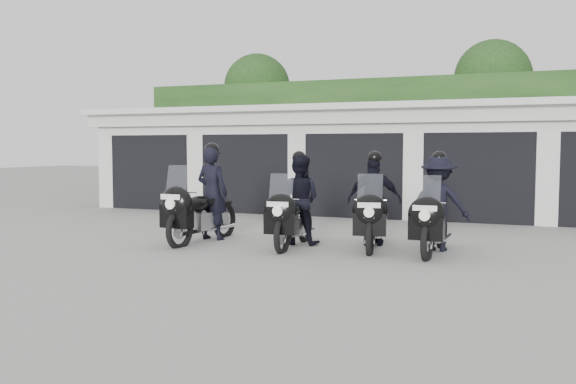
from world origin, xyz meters
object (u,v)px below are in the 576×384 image
(police_bike_a, at_px, (203,201))
(police_bike_d, at_px, (437,208))
(police_bike_c, at_px, (374,205))
(police_bike_b, at_px, (296,205))

(police_bike_a, height_order, police_bike_d, police_bike_a)
(police_bike_a, distance_m, police_bike_c, 3.29)
(police_bike_a, xyz_separation_m, police_bike_d, (4.40, 0.40, -0.01))
(police_bike_b, distance_m, police_bike_d, 2.55)
(police_bike_b, bearing_deg, police_bike_c, 12.75)
(police_bike_b, bearing_deg, police_bike_a, -177.20)
(police_bike_c, bearing_deg, police_bike_a, -179.11)
(police_bike_a, height_order, police_bike_c, police_bike_a)
(police_bike_c, distance_m, police_bike_d, 1.17)
(police_bike_b, relative_size, police_bike_c, 1.00)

